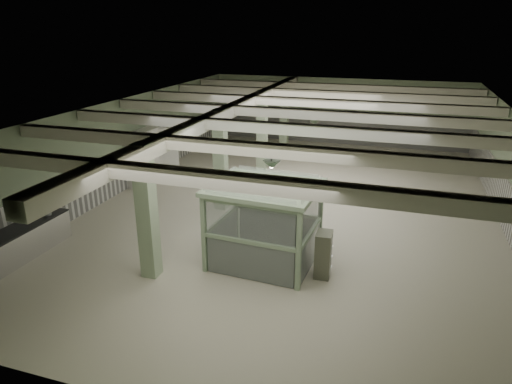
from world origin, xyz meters
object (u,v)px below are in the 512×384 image
(guard_booth, at_px, (265,209))
(filing_cabinet, at_px, (323,254))
(prep_counter, at_px, (0,254))
(walkin_cooler, at_px, (148,155))

(guard_booth, relative_size, filing_cabinet, 2.40)
(prep_counter, distance_m, walkin_cooler, 8.03)
(guard_booth, xyz_separation_m, filing_cabinet, (1.70, -0.26, -0.97))
(walkin_cooler, relative_size, filing_cabinet, 1.96)
(prep_counter, bearing_deg, guard_booth, 21.27)
(prep_counter, distance_m, filing_cabinet, 8.71)
(prep_counter, height_order, filing_cabinet, filing_cabinet)
(prep_counter, bearing_deg, filing_cabinet, 15.62)
(guard_booth, bearing_deg, filing_cabinet, -5.13)
(filing_cabinet, bearing_deg, guard_booth, 168.84)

